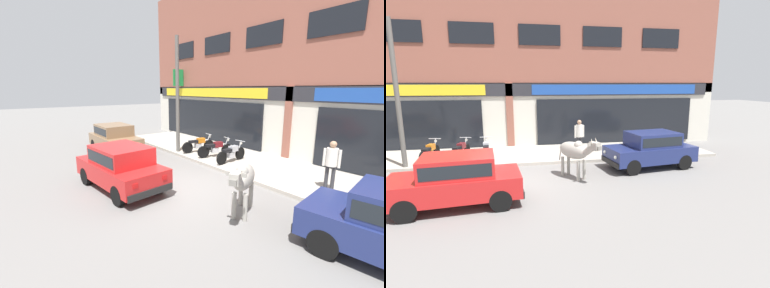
# 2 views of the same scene
# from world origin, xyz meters

# --- Properties ---
(ground_plane) EXTENTS (90.00, 90.00, 0.00)m
(ground_plane) POSITION_xyz_m (0.00, 0.00, 0.00)
(ground_plane) COLOR slate
(sidewalk) EXTENTS (19.00, 3.65, 0.13)m
(sidewalk) POSITION_xyz_m (0.00, 4.02, 0.07)
(sidewalk) COLOR #A8A093
(sidewalk) RESTS_ON ground
(shop_building) EXTENTS (23.00, 1.40, 9.58)m
(shop_building) POSITION_xyz_m (-0.00, 6.11, 4.58)
(shop_building) COLOR #8E5142
(shop_building) RESTS_ON ground
(cow) EXTENTS (1.34, 1.91, 1.61)m
(cow) POSITION_xyz_m (2.41, 0.22, 1.01)
(cow) COLOR #9E998E
(cow) RESTS_ON ground
(car_0) EXTENTS (3.74, 1.99, 1.46)m
(car_0) POSITION_xyz_m (-1.24, -1.63, 0.81)
(car_0) COLOR black
(car_0) RESTS_ON ground
(car_1) EXTENTS (3.76, 2.10, 1.46)m
(car_1) POSITION_xyz_m (5.66, 1.04, 0.81)
(car_1) COLOR black
(car_1) RESTS_ON ground
(motorcycle_0) EXTENTS (0.57, 1.81, 0.88)m
(motorcycle_0) POSITION_xyz_m (-3.29, 3.26, 0.52)
(motorcycle_0) COLOR black
(motorcycle_0) RESTS_ON sidewalk
(motorcycle_1) EXTENTS (0.69, 1.78, 0.88)m
(motorcycle_1) POSITION_xyz_m (-2.07, 3.31, 0.52)
(motorcycle_1) COLOR black
(motorcycle_1) RESTS_ON sidewalk
(motorcycle_2) EXTENTS (0.52, 1.81, 0.88)m
(motorcycle_2) POSITION_xyz_m (-0.99, 3.26, 0.52)
(motorcycle_2) COLOR black
(motorcycle_2) RESTS_ON sidewalk
(pedestrian) EXTENTS (0.48, 0.32, 1.60)m
(pedestrian) POSITION_xyz_m (3.17, 3.34, 1.12)
(pedestrian) COLOR #2D2D33
(pedestrian) RESTS_ON sidewalk
(utility_pole) EXTENTS (0.18, 0.18, 5.60)m
(utility_pole) POSITION_xyz_m (-4.02, 2.50, 2.93)
(utility_pole) COLOR #595651
(utility_pole) RESTS_ON sidewalk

